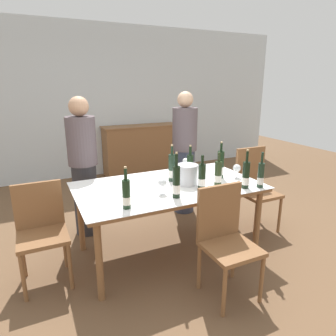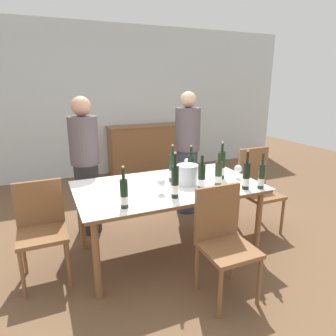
{
  "view_description": "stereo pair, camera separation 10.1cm",
  "coord_description": "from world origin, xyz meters",
  "px_view_note": "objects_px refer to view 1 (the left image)",
  "views": [
    {
      "loc": [
        -1.23,
        -2.59,
        1.76
      ],
      "look_at": [
        0.0,
        0.0,
        0.94
      ],
      "focal_mm": 32.0,
      "sensor_mm": 36.0,
      "label": 1
    },
    {
      "loc": [
        -1.14,
        -2.63,
        1.76
      ],
      "look_at": [
        0.0,
        0.0,
        0.94
      ],
      "focal_mm": 32.0,
      "sensor_mm": 36.0,
      "label": 2
    }
  ],
  "objects_px": {
    "ice_bucket": "(187,174)",
    "wine_bottle_6": "(246,176)",
    "wine_glass_2": "(162,183)",
    "wine_bottle_2": "(218,174)",
    "wine_bottle_7": "(126,195)",
    "wine_bottle_3": "(202,177)",
    "wine_bottle_1": "(190,167)",
    "wine_bottle_8": "(220,165)",
    "wine_glass_1": "(237,168)",
    "wine_bottle_4": "(172,168)",
    "dining_table": "(168,191)",
    "wine_bottle_5": "(176,183)",
    "wine_glass_0": "(185,162)",
    "sideboard_cabinet": "(141,149)",
    "wine_bottle_0": "(261,176)",
    "person_guest_left": "(184,154)",
    "person_host": "(84,168)",
    "chair_near_front": "(225,234)",
    "chair_left_end": "(41,226)",
    "chair_right_end": "(254,184)"
  },
  "relations": [
    {
      "from": "chair_near_front",
      "to": "wine_glass_2",
      "type": "bearing_deg",
      "value": 120.87
    },
    {
      "from": "wine_bottle_0",
      "to": "dining_table",
      "type": "bearing_deg",
      "value": 150.62
    },
    {
      "from": "dining_table",
      "to": "wine_glass_2",
      "type": "bearing_deg",
      "value": -127.42
    },
    {
      "from": "wine_bottle_2",
      "to": "wine_glass_0",
      "type": "height_order",
      "value": "wine_bottle_2"
    },
    {
      "from": "dining_table",
      "to": "wine_bottle_5",
      "type": "relative_size",
      "value": 4.37
    },
    {
      "from": "wine_bottle_4",
      "to": "chair_right_end",
      "type": "distance_m",
      "value": 1.16
    },
    {
      "from": "wine_bottle_0",
      "to": "wine_bottle_2",
      "type": "height_order",
      "value": "wine_bottle_0"
    },
    {
      "from": "wine_bottle_1",
      "to": "person_host",
      "type": "xyz_separation_m",
      "value": [
        -1.01,
        0.71,
        -0.07
      ]
    },
    {
      "from": "wine_bottle_2",
      "to": "wine_glass_2",
      "type": "distance_m",
      "value": 0.62
    },
    {
      "from": "wine_bottle_4",
      "to": "wine_glass_1",
      "type": "xyz_separation_m",
      "value": [
        0.68,
        -0.2,
        -0.03
      ]
    },
    {
      "from": "sideboard_cabinet",
      "to": "wine_bottle_0",
      "type": "bearing_deg",
      "value": -89.82
    },
    {
      "from": "chair_right_end",
      "to": "person_host",
      "type": "height_order",
      "value": "person_host"
    },
    {
      "from": "ice_bucket",
      "to": "wine_bottle_7",
      "type": "relative_size",
      "value": 0.61
    },
    {
      "from": "wine_bottle_1",
      "to": "wine_bottle_7",
      "type": "relative_size",
      "value": 1.02
    },
    {
      "from": "wine_bottle_5",
      "to": "person_host",
      "type": "relative_size",
      "value": 0.26
    },
    {
      "from": "wine_glass_2",
      "to": "wine_bottle_2",
      "type": "bearing_deg",
      "value": -0.57
    },
    {
      "from": "person_host",
      "to": "wine_bottle_4",
      "type": "bearing_deg",
      "value": -42.24
    },
    {
      "from": "wine_bottle_7",
      "to": "wine_bottle_3",
      "type": "bearing_deg",
      "value": 9.83
    },
    {
      "from": "sideboard_cabinet",
      "to": "wine_glass_0",
      "type": "distance_m",
      "value": 2.56
    },
    {
      "from": "wine_bottle_4",
      "to": "wine_glass_2",
      "type": "relative_size",
      "value": 2.56
    },
    {
      "from": "wine_bottle_2",
      "to": "person_guest_left",
      "type": "relative_size",
      "value": 0.2
    },
    {
      "from": "wine_bottle_1",
      "to": "ice_bucket",
      "type": "bearing_deg",
      "value": -126.95
    },
    {
      "from": "wine_glass_1",
      "to": "wine_glass_2",
      "type": "bearing_deg",
      "value": -173.46
    },
    {
      "from": "wine_bottle_6",
      "to": "person_guest_left",
      "type": "height_order",
      "value": "person_guest_left"
    },
    {
      "from": "wine_bottle_1",
      "to": "wine_bottle_7",
      "type": "height_order",
      "value": "wine_bottle_1"
    },
    {
      "from": "ice_bucket",
      "to": "wine_bottle_6",
      "type": "xyz_separation_m",
      "value": [
        0.46,
        -0.34,
        0.02
      ]
    },
    {
      "from": "chair_right_end",
      "to": "chair_left_end",
      "type": "distance_m",
      "value": 2.43
    },
    {
      "from": "dining_table",
      "to": "wine_bottle_7",
      "type": "height_order",
      "value": "wine_bottle_7"
    },
    {
      "from": "wine_bottle_2",
      "to": "person_host",
      "type": "bearing_deg",
      "value": 138.1
    },
    {
      "from": "wine_bottle_1",
      "to": "wine_bottle_8",
      "type": "bearing_deg",
      "value": -25.05
    },
    {
      "from": "wine_bottle_3",
      "to": "wine_bottle_6",
      "type": "distance_m",
      "value": 0.43
    },
    {
      "from": "chair_left_end",
      "to": "wine_bottle_1",
      "type": "bearing_deg",
      "value": 1.07
    },
    {
      "from": "ice_bucket",
      "to": "wine_glass_2",
      "type": "relative_size",
      "value": 1.44
    },
    {
      "from": "wine_bottle_5",
      "to": "chair_left_end",
      "type": "relative_size",
      "value": 0.46
    },
    {
      "from": "ice_bucket",
      "to": "dining_table",
      "type": "bearing_deg",
      "value": 162.42
    },
    {
      "from": "wine_glass_0",
      "to": "chair_left_end",
      "type": "distance_m",
      "value": 1.69
    },
    {
      "from": "wine_bottle_6",
      "to": "chair_near_front",
      "type": "xyz_separation_m",
      "value": [
        -0.48,
        -0.35,
        -0.35
      ]
    },
    {
      "from": "wine_bottle_6",
      "to": "wine_glass_1",
      "type": "xyz_separation_m",
      "value": [
        0.13,
        0.31,
        -0.02
      ]
    },
    {
      "from": "wine_bottle_3",
      "to": "wine_glass_0",
      "type": "bearing_deg",
      "value": 75.65
    },
    {
      "from": "wine_bottle_4",
      "to": "wine_glass_0",
      "type": "xyz_separation_m",
      "value": [
        0.31,
        0.28,
        -0.03
      ]
    },
    {
      "from": "sideboard_cabinet",
      "to": "wine_glass_1",
      "type": "xyz_separation_m",
      "value": [
        -0.0,
        -2.99,
        0.39
      ]
    },
    {
      "from": "sideboard_cabinet",
      "to": "wine_bottle_3",
      "type": "relative_size",
      "value": 4.51
    },
    {
      "from": "dining_table",
      "to": "wine_bottle_0",
      "type": "height_order",
      "value": "wine_bottle_0"
    },
    {
      "from": "chair_left_end",
      "to": "wine_bottle_3",
      "type": "bearing_deg",
      "value": -12.32
    },
    {
      "from": "ice_bucket",
      "to": "wine_bottle_8",
      "type": "distance_m",
      "value": 0.43
    },
    {
      "from": "dining_table",
      "to": "chair_right_end",
      "type": "relative_size",
      "value": 1.84
    },
    {
      "from": "wine_bottle_2",
      "to": "wine_bottle_6",
      "type": "relative_size",
      "value": 0.87
    },
    {
      "from": "wine_bottle_3",
      "to": "wine_glass_1",
      "type": "distance_m",
      "value": 0.55
    },
    {
      "from": "wine_glass_2",
      "to": "person_host",
      "type": "height_order",
      "value": "person_host"
    },
    {
      "from": "wine_glass_1",
      "to": "person_host",
      "type": "distance_m",
      "value": 1.73
    }
  ]
}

